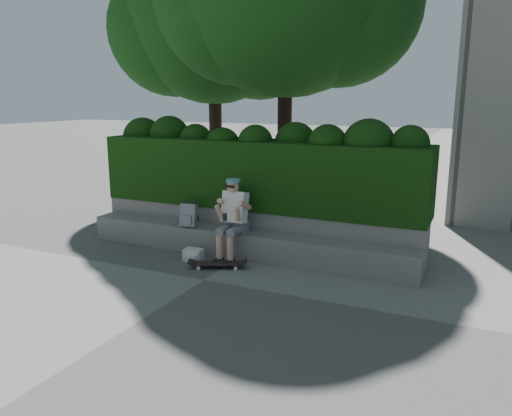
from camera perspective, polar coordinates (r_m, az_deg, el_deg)
The scene contains 9 objects.
ground at distance 7.65m, azimuth -5.96°, elevation -8.18°, with size 80.00×80.00×0.00m, color slate.
bench_ledge at distance 8.61m, azimuth -1.71°, elevation -4.13°, with size 6.00×0.45×0.45m, color gray.
planter_wall at distance 8.98m, azimuth -0.35°, elevation -2.42°, with size 6.00×0.50×0.75m, color gray.
hedge at distance 8.98m, azimuth 0.25°, elevation 3.93°, with size 6.00×1.00×1.20m, color black.
tree_right at distance 13.01m, azimuth -4.87°, elevation 21.19°, with size 4.30×4.30×6.81m.
person at distance 8.34m, azimuth -2.62°, elevation -0.94°, with size 0.40×0.76×1.38m.
skateboard at distance 8.11m, azimuth -4.42°, elevation -6.37°, with size 0.86×0.54×0.09m.
backpack_plaid at distance 8.89m, azimuth -7.70°, elevation -0.84°, with size 0.28×0.15×0.41m, color #A6A5AA.
backpack_ground at distance 8.51m, azimuth -7.16°, elevation -5.33°, with size 0.31×0.22×0.20m, color white.
Camera 1 is at (3.72, -6.11, 2.71)m, focal length 35.00 mm.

